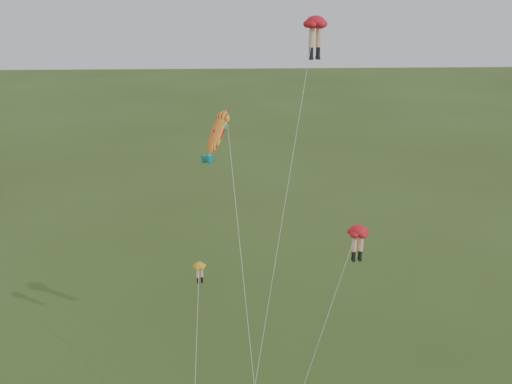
{
  "coord_description": "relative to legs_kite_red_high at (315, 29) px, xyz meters",
  "views": [
    {
      "loc": [
        -0.61,
        -28.52,
        25.74
      ],
      "look_at": [
        0.82,
        6.0,
        12.86
      ],
      "focal_mm": 40.0,
      "sensor_mm": 36.0,
      "label": 1
    }
  ],
  "objects": [
    {
      "name": "legs_kite_yellow",
      "position": [
        -8.0,
        -6.02,
        -15.3
      ],
      "size": [
        1.16,
        9.72,
        8.08
      ],
      "rotation": [
        0.0,
        0.0,
        0.35
      ],
      "color": "gold",
      "rests_on": "ground"
    },
    {
      "name": "fish_kite",
      "position": [
        -6.54,
        -5.62,
        -5.74
      ],
      "size": [
        3.5,
        10.02,
        18.45
      ],
      "rotation": [
        0.83,
        0.0,
        -0.52
      ],
      "color": "yellow",
      "rests_on": "ground"
    },
    {
      "name": "legs_kite_red_mid",
      "position": [
        1.61,
        -9.3,
        -11.12
      ],
      "size": [
        4.94,
        3.7,
        12.22
      ],
      "rotation": [
        0.0,
        0.0,
        0.16
      ],
      "color": "red",
      "rests_on": "ground"
    },
    {
      "name": "legs_kite_red_high",
      "position": [
        0.0,
        0.0,
        0.0
      ],
      "size": [
        6.42,
        14.89,
        23.51
      ],
      "rotation": [
        0.0,
        0.0,
        0.31
      ],
      "color": "red",
      "rests_on": "ground"
    }
  ]
}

